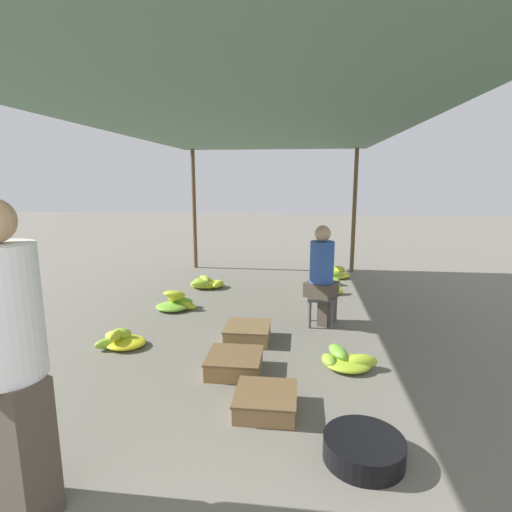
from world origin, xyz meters
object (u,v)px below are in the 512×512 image
(stool, at_px, (321,301))
(banana_pile_right_1, at_px, (329,282))
(banana_pile_right_0, at_px, (336,274))
(crate_far, at_px, (235,363))
(crate_mid, at_px, (248,333))
(crate_near, at_px, (266,401))
(basin_black, at_px, (364,449))
(vendor_seated, at_px, (323,274))
(banana_pile_left_0, at_px, (120,340))
(banana_pile_right_3, at_px, (325,289))
(banana_pile_right_2, at_px, (347,361))
(banana_pile_left_1, at_px, (176,302))
(banana_pile_left_2, at_px, (208,283))
(vendor_foreground, at_px, (9,359))

(stool, xyz_separation_m, banana_pile_right_1, (0.24, 1.99, -0.25))
(stool, xyz_separation_m, banana_pile_right_0, (0.42, 2.54, -0.24))
(crate_far, bearing_deg, banana_pile_right_1, 71.61)
(crate_mid, distance_m, crate_far, 0.79)
(crate_near, bearing_deg, basin_black, -35.08)
(vendor_seated, xyz_separation_m, banana_pile_left_0, (-2.27, -0.96, -0.59))
(crate_mid, bearing_deg, banana_pile_right_1, 66.98)
(basin_black, relative_size, banana_pile_right_3, 0.93)
(stool, relative_size, banana_pile_left_0, 0.72)
(banana_pile_right_3, height_order, crate_far, banana_pile_right_3)
(banana_pile_right_2, bearing_deg, crate_mid, 152.04)
(vendor_seated, bearing_deg, banana_pile_right_3, 84.97)
(crate_mid, bearing_deg, crate_near, -76.53)
(basin_black, height_order, banana_pile_left_1, banana_pile_left_1)
(crate_mid, bearing_deg, banana_pile_left_2, 114.39)
(banana_pile_right_2, height_order, crate_far, banana_pile_right_2)
(vendor_foreground, bearing_deg, banana_pile_left_2, 90.82)
(stool, distance_m, banana_pile_left_1, 2.08)
(banana_pile_left_2, height_order, crate_mid, banana_pile_left_2)
(vendor_foreground, distance_m, banana_pile_right_3, 5.03)
(stool, distance_m, vendor_seated, 0.35)
(vendor_foreground, relative_size, crate_mid, 3.43)
(banana_pile_left_1, relative_size, crate_near, 1.21)
(banana_pile_right_3, bearing_deg, banana_pile_right_1, 79.97)
(banana_pile_left_0, distance_m, banana_pile_left_1, 1.37)
(banana_pile_right_1, distance_m, crate_near, 4.08)
(banana_pile_right_3, xyz_separation_m, crate_far, (-1.02, -2.82, 0.01))
(banana_pile_right_2, bearing_deg, crate_far, -168.80)
(banana_pile_left_0, relative_size, banana_pile_right_3, 0.92)
(basin_black, height_order, banana_pile_right_0, banana_pile_right_0)
(banana_pile_right_0, relative_size, crate_far, 1.02)
(vendor_foreground, distance_m, banana_pile_left_1, 3.65)
(vendor_seated, bearing_deg, banana_pile_right_1, 83.54)
(banana_pile_left_0, bearing_deg, crate_mid, 14.00)
(banana_pile_right_3, bearing_deg, vendor_seated, -95.03)
(banana_pile_right_2, height_order, banana_pile_right_3, banana_pile_right_3)
(vendor_foreground, bearing_deg, banana_pile_left_0, 101.93)
(vendor_seated, bearing_deg, banana_pile_left_1, 169.01)
(banana_pile_right_2, bearing_deg, banana_pile_right_3, 91.58)
(basin_black, height_order, banana_pile_left_2, banana_pile_left_2)
(banana_pile_left_1, relative_size, banana_pile_right_0, 1.14)
(banana_pile_left_1, xyz_separation_m, crate_far, (1.15, -1.80, -0.01))
(banana_pile_right_3, distance_m, crate_near, 3.51)
(banana_pile_left_1, distance_m, crate_near, 2.86)
(vendor_seated, height_order, banana_pile_left_0, vendor_seated)
(banana_pile_right_2, relative_size, crate_near, 1.15)
(crate_near, bearing_deg, banana_pile_left_0, 148.30)
(crate_far, bearing_deg, stool, 57.59)
(crate_far, bearing_deg, banana_pile_left_1, 122.65)
(banana_pile_left_2, height_order, banana_pile_right_3, banana_pile_right_3)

